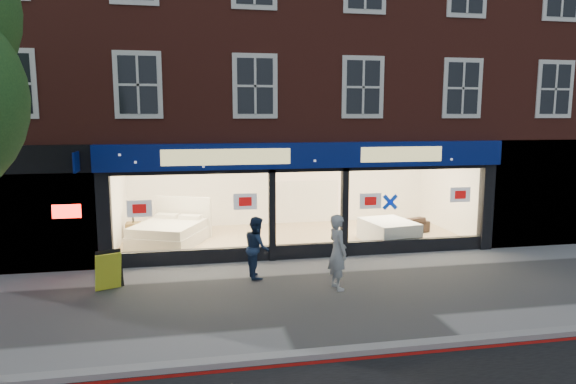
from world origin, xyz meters
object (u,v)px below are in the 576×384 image
object	(u,v)px
display_bed	(170,232)
sofa	(402,225)
a_board	(109,270)
pedestrian_grey	(338,252)
mattress_stack	(389,231)
pedestrian_blue	(257,247)

from	to	relation	value
display_bed	sofa	xyz separation A→B (m)	(7.62, -0.12, -0.09)
display_bed	a_board	distance (m)	4.03
pedestrian_grey	sofa	bearing A→B (deg)	-47.62
mattress_stack	pedestrian_blue	bearing A→B (deg)	-151.59
mattress_stack	pedestrian_blue	size ratio (longest dim) A/B	1.23
mattress_stack	sofa	world-z (taller)	mattress_stack
a_board	pedestrian_grey	xyz separation A→B (m)	(5.25, -0.96, 0.43)
a_board	pedestrian_blue	xyz separation A→B (m)	(3.51, 0.25, 0.32)
sofa	pedestrian_grey	distance (m)	5.93
display_bed	mattress_stack	bearing A→B (deg)	14.06
a_board	pedestrian_blue	world-z (taller)	pedestrian_blue
pedestrian_grey	display_bed	bearing A→B (deg)	30.14
sofa	display_bed	bearing A→B (deg)	-19.34
a_board	sofa	bearing A→B (deg)	0.23
mattress_stack	pedestrian_grey	distance (m)	4.56
mattress_stack	sofa	xyz separation A→B (m)	(0.91, 1.04, -0.07)
pedestrian_blue	sofa	bearing A→B (deg)	-61.18
sofa	pedestrian_blue	xyz separation A→B (m)	(-5.37, -3.45, 0.40)
display_bed	pedestrian_blue	bearing A→B (deg)	-33.96
sofa	pedestrian_grey	bearing A→B (deg)	33.62
pedestrian_blue	display_bed	bearing A→B (deg)	28.30
display_bed	a_board	bearing A→B (deg)	-84.45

